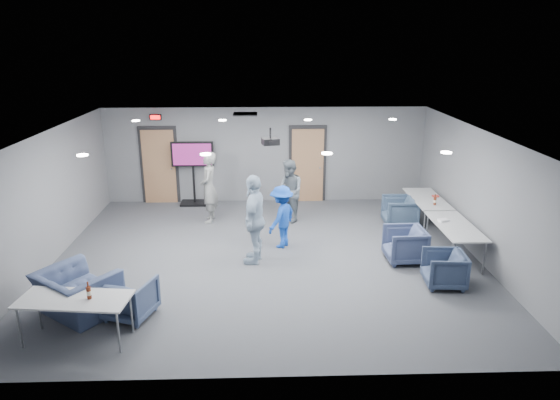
{
  "coord_description": "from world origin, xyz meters",
  "views": [
    {
      "loc": [
        -0.04,
        -9.85,
        4.48
      ],
      "look_at": [
        0.29,
        0.31,
        1.2
      ],
      "focal_mm": 32.0,
      "sensor_mm": 36.0,
      "label": 1
    }
  ],
  "objects_px": {
    "person_d": "(282,217)",
    "bottle_front": "(89,292)",
    "chair_right_b": "(405,245)",
    "chair_right_c": "(444,269)",
    "person_a": "(209,187)",
    "table_front_left": "(74,301)",
    "tv_stand": "(193,169)",
    "projector": "(270,141)",
    "table_right_a": "(427,200)",
    "person_b": "(289,191)",
    "chair_right_a": "(400,211)",
    "chair_front_b": "(77,293)",
    "chair_front_a": "(130,298)",
    "table_right_b": "(455,227)",
    "bottle_right": "(435,201)",
    "person_c": "(255,219)"
  },
  "relations": [
    {
      "from": "chair_front_b",
      "to": "chair_front_a",
      "type": "bearing_deg",
      "value": -150.96
    },
    {
      "from": "chair_front_a",
      "to": "table_right_a",
      "type": "height_order",
      "value": "table_right_a"
    },
    {
      "from": "person_d",
      "to": "projector",
      "type": "distance_m",
      "value": 1.71
    },
    {
      "from": "person_d",
      "to": "bottle_right",
      "type": "bearing_deg",
      "value": 132.36
    },
    {
      "from": "chair_right_a",
      "to": "projector",
      "type": "distance_m",
      "value": 4.01
    },
    {
      "from": "table_front_left",
      "to": "bottle_right",
      "type": "bearing_deg",
      "value": 37.59
    },
    {
      "from": "bottle_right",
      "to": "chair_right_c",
      "type": "bearing_deg",
      "value": -103.94
    },
    {
      "from": "person_c",
      "to": "table_front_left",
      "type": "xyz_separation_m",
      "value": [
        -2.71,
        -2.83,
        -0.27
      ]
    },
    {
      "from": "chair_right_a",
      "to": "tv_stand",
      "type": "distance_m",
      "value": 5.74
    },
    {
      "from": "person_a",
      "to": "chair_right_b",
      "type": "xyz_separation_m",
      "value": [
        4.34,
        -2.58,
        -0.54
      ]
    },
    {
      "from": "chair_front_a",
      "to": "chair_front_b",
      "type": "distance_m",
      "value": 0.92
    },
    {
      "from": "table_right_a",
      "to": "projector",
      "type": "bearing_deg",
      "value": 105.78
    },
    {
      "from": "chair_right_c",
      "to": "chair_front_b",
      "type": "xyz_separation_m",
      "value": [
        -6.58,
        -0.81,
        0.05
      ]
    },
    {
      "from": "chair_right_c",
      "to": "tv_stand",
      "type": "relative_size",
      "value": 0.41
    },
    {
      "from": "tv_stand",
      "to": "table_front_left",
      "type": "bearing_deg",
      "value": -97.84
    },
    {
      "from": "chair_right_b",
      "to": "tv_stand",
      "type": "distance_m",
      "value": 6.38
    },
    {
      "from": "chair_right_a",
      "to": "table_right_a",
      "type": "xyz_separation_m",
      "value": [
        0.65,
        -0.06,
        0.32
      ]
    },
    {
      "from": "table_front_left",
      "to": "table_right_a",
      "type": "bearing_deg",
      "value": 40.65
    },
    {
      "from": "table_right_a",
      "to": "projector",
      "type": "relative_size",
      "value": 4.48
    },
    {
      "from": "tv_stand",
      "to": "projector",
      "type": "bearing_deg",
      "value": -55.2
    },
    {
      "from": "person_a",
      "to": "table_front_left",
      "type": "height_order",
      "value": "person_a"
    },
    {
      "from": "person_c",
      "to": "chair_right_c",
      "type": "bearing_deg",
      "value": 82.66
    },
    {
      "from": "bottle_front",
      "to": "tv_stand",
      "type": "xyz_separation_m",
      "value": [
        0.69,
        6.76,
        0.19
      ]
    },
    {
      "from": "chair_right_b",
      "to": "chair_right_c",
      "type": "height_order",
      "value": "chair_right_b"
    },
    {
      "from": "chair_right_b",
      "to": "tv_stand",
      "type": "relative_size",
      "value": 0.45
    },
    {
      "from": "chair_right_b",
      "to": "table_right_b",
      "type": "height_order",
      "value": "chair_right_b"
    },
    {
      "from": "chair_right_b",
      "to": "person_d",
      "type": "bearing_deg",
      "value": -110.55
    },
    {
      "from": "tv_stand",
      "to": "chair_front_b",
      "type": "bearing_deg",
      "value": -101.45
    },
    {
      "from": "bottle_front",
      "to": "projector",
      "type": "bearing_deg",
      "value": 52.75
    },
    {
      "from": "chair_front_b",
      "to": "bottle_right",
      "type": "bearing_deg",
      "value": -118.05
    },
    {
      "from": "table_right_b",
      "to": "table_front_left",
      "type": "height_order",
      "value": "same"
    },
    {
      "from": "person_b",
      "to": "table_right_a",
      "type": "relative_size",
      "value": 0.89
    },
    {
      "from": "table_front_left",
      "to": "person_d",
      "type": "bearing_deg",
      "value": 53.69
    },
    {
      "from": "chair_right_c",
      "to": "chair_front_b",
      "type": "height_order",
      "value": "chair_front_b"
    },
    {
      "from": "person_b",
      "to": "tv_stand",
      "type": "distance_m",
      "value": 3.03
    },
    {
      "from": "tv_stand",
      "to": "chair_right_c",
      "type": "bearing_deg",
      "value": -43.65
    },
    {
      "from": "table_right_a",
      "to": "bottle_front",
      "type": "height_order",
      "value": "bottle_front"
    },
    {
      "from": "chair_front_a",
      "to": "bottle_right",
      "type": "bearing_deg",
      "value": -132.36
    },
    {
      "from": "person_b",
      "to": "table_right_b",
      "type": "relative_size",
      "value": 0.87
    },
    {
      "from": "person_b",
      "to": "table_right_a",
      "type": "xyz_separation_m",
      "value": [
        3.4,
        -0.46,
        -0.12
      ]
    },
    {
      "from": "bottle_front",
      "to": "table_right_b",
      "type": "bearing_deg",
      "value": 23.38
    },
    {
      "from": "chair_right_a",
      "to": "bottle_front",
      "type": "distance_m",
      "value": 7.79
    },
    {
      "from": "person_d",
      "to": "table_right_b",
      "type": "bearing_deg",
      "value": 111.11
    },
    {
      "from": "table_right_a",
      "to": "chair_right_a",
      "type": "bearing_deg",
      "value": 84.57
    },
    {
      "from": "person_a",
      "to": "projector",
      "type": "distance_m",
      "value": 2.7
    },
    {
      "from": "chair_front_b",
      "to": "bottle_right",
      "type": "relative_size",
      "value": 4.48
    },
    {
      "from": "person_b",
      "to": "table_front_left",
      "type": "distance_m",
      "value": 6.34
    },
    {
      "from": "person_d",
      "to": "bottle_front",
      "type": "bearing_deg",
      "value": -7.95
    },
    {
      "from": "chair_front_b",
      "to": "projector",
      "type": "xyz_separation_m",
      "value": [
        3.33,
        2.88,
        2.01
      ]
    },
    {
      "from": "person_d",
      "to": "tv_stand",
      "type": "xyz_separation_m",
      "value": [
        -2.36,
        3.14,
        0.31
      ]
    }
  ]
}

